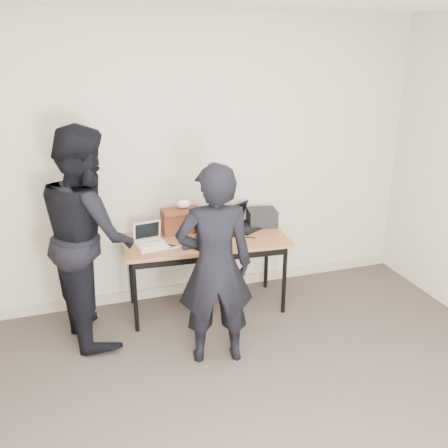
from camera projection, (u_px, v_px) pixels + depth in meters
name	position (u px, v px, depth m)	size (l,w,h in m)	color
room	(296.00, 255.00, 2.72)	(4.60, 4.60, 2.80)	#423732
desk	(206.00, 245.00, 4.63)	(1.54, 0.75, 0.72)	brown
laptop_beige	(151.00, 242.00, 4.44)	(0.29, 0.28, 0.21)	beige
laptop_center	(212.00, 233.00, 4.60)	(0.35, 0.34, 0.23)	black
laptop_right	(243.00, 222.00, 4.87)	(0.43, 0.43, 0.23)	black
leather_satchel	(181.00, 220.00, 4.71)	(0.37, 0.20, 0.25)	#5B2A17
tissue	(184.00, 204.00, 4.67)	(0.13, 0.10, 0.08)	white
equipment_box	(262.00, 217.00, 4.93)	(0.28, 0.23, 0.16)	black
power_brick	(187.00, 247.00, 4.39)	(0.08, 0.05, 0.03)	black
cables	(202.00, 239.00, 4.59)	(0.99, 0.41, 0.01)	black
person_typist	(215.00, 266.00, 3.83)	(0.60, 0.39, 1.64)	black
person_observer	(88.00, 235.00, 4.15)	(0.90, 0.70, 1.85)	black
baseboard	(196.00, 286.00, 5.17)	(4.50, 0.03, 0.10)	#ACA18E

